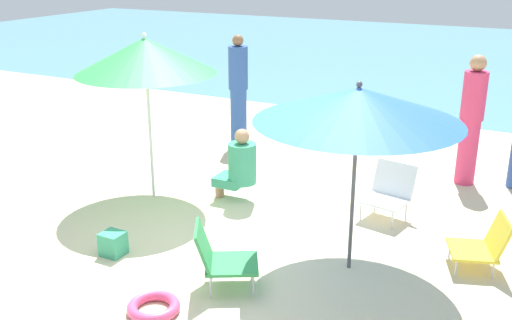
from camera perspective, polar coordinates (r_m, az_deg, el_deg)
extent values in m
plane|color=beige|center=(6.64, -4.25, -8.35)|extent=(40.00, 40.00, 0.00)
cube|color=#5693A3|center=(19.67, 18.01, 9.40)|extent=(40.00, 16.00, 0.01)
cylinder|color=#4C4C51|center=(5.92, 9.27, -2.09)|extent=(0.04, 0.04, 1.88)
cone|color=blue|center=(5.69, 9.69, 5.20)|extent=(1.99, 1.99, 0.33)
sphere|color=#4C4C51|center=(5.65, 9.80, 7.11)|extent=(0.06, 0.06, 0.06)
cylinder|color=silver|center=(7.73, -10.11, 3.75)|extent=(0.04, 0.04, 2.08)
cone|color=green|center=(7.56, -10.48, 9.74)|extent=(1.75, 1.75, 0.44)
sphere|color=silver|center=(7.52, -10.60, 11.62)|extent=(0.06, 0.06, 0.06)
cube|color=gold|center=(6.53, 19.85, -8.11)|extent=(0.58, 0.60, 0.03)
cube|color=gold|center=(6.50, 22.09, -6.65)|extent=(0.30, 0.50, 0.37)
cylinder|color=silver|center=(6.37, 18.49, -9.71)|extent=(0.02, 0.02, 0.18)
cylinder|color=silver|center=(6.71, 17.95, -8.13)|extent=(0.02, 0.02, 0.18)
cylinder|color=silver|center=(6.45, 21.63, -9.74)|extent=(0.02, 0.02, 0.18)
cylinder|color=silver|center=(6.78, 20.92, -8.18)|extent=(0.02, 0.02, 0.18)
cube|color=#33934C|center=(5.80, -2.31, -9.84)|extent=(0.66, 0.65, 0.03)
cube|color=#33934C|center=(5.71, -5.02, -8.12)|extent=(0.36, 0.48, 0.39)
cylinder|color=silver|center=(6.03, -0.36, -10.07)|extent=(0.02, 0.02, 0.24)
cylinder|color=silver|center=(5.71, -0.25, -11.89)|extent=(0.02, 0.02, 0.24)
cylinder|color=silver|center=(6.03, -4.22, -10.11)|extent=(0.02, 0.02, 0.24)
cylinder|color=silver|center=(5.71, -4.35, -11.93)|extent=(0.02, 0.02, 0.24)
cube|color=white|center=(7.33, 12.10, -3.79)|extent=(0.60, 0.55, 0.03)
cube|color=white|center=(7.47, 13.06, -1.74)|extent=(0.54, 0.25, 0.40)
cylinder|color=silver|center=(7.15, 12.85, -5.62)|extent=(0.02, 0.02, 0.24)
cylinder|color=silver|center=(7.32, 9.92, -4.83)|extent=(0.02, 0.02, 0.24)
cylinder|color=silver|center=(7.46, 14.10, -4.65)|extent=(0.02, 0.02, 0.24)
cylinder|color=silver|center=(7.62, 11.26, -3.91)|extent=(0.02, 0.02, 0.24)
cylinder|color=#2D519E|center=(9.91, -1.67, 4.10)|extent=(0.27, 0.27, 0.95)
cylinder|color=#2D519E|center=(9.73, -1.71, 8.77)|extent=(0.31, 0.31, 0.69)
sphere|color=#896042|center=(9.66, -1.74, 11.31)|extent=(0.18, 0.18, 0.18)
cylinder|color=#DB3866|center=(8.74, 19.47, 0.77)|extent=(0.27, 0.27, 0.92)
cylinder|color=#DB3866|center=(8.54, 20.05, 5.78)|extent=(0.31, 0.31, 0.65)
sphere|color=tan|center=(8.46, 20.39, 8.65)|extent=(0.22, 0.22, 0.22)
cube|color=#389970|center=(7.78, -2.48, -1.94)|extent=(0.37, 0.37, 0.12)
cylinder|color=tan|center=(7.90, -3.48, -2.62)|extent=(0.12, 0.12, 0.26)
cylinder|color=#389970|center=(7.61, -1.32, -0.31)|extent=(0.36, 0.36, 0.52)
sphere|color=tan|center=(7.49, -1.34, 2.26)|extent=(0.19, 0.19, 0.19)
torus|color=#E54C7F|center=(5.61, -9.72, -13.62)|extent=(0.48, 0.48, 0.10)
cube|color=#389970|center=(6.61, -13.45, -7.76)|extent=(0.24, 0.23, 0.25)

